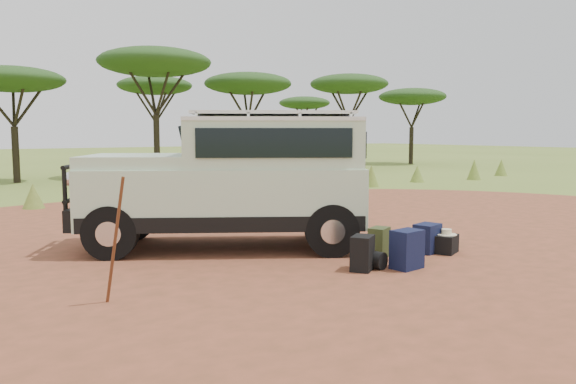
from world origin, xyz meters
TOP-DOWN VIEW (x-y plane):
  - ground at (0.00, 0.00)m, footprint 140.00×140.00m
  - dirt_clearing at (0.00, 0.00)m, footprint 23.00×23.00m
  - grass_fringe at (0.12, 8.67)m, footprint 36.60×1.60m
  - acacia_treeline at (0.75, 19.81)m, footprint 46.70×13.20m
  - safari_vehicle at (-1.00, 1.44)m, footprint 5.32×4.31m
  - walking_staff at (-3.87, -0.75)m, footprint 0.20×0.37m
  - backpack_black at (-0.25, -1.20)m, footprint 0.49×0.46m
  - backpack_navy at (0.40, -1.50)m, footprint 0.50×0.38m
  - backpack_olive at (0.60, -0.68)m, footprint 0.45×0.40m
  - duffel_navy at (1.56, -0.88)m, footprint 0.53×0.44m
  - hard_case at (1.80, -1.10)m, footprint 0.55×0.48m
  - stuff_sack at (0.00, -1.23)m, footprint 0.34×0.34m
  - safari_hat at (1.80, -1.10)m, footprint 0.35×0.35m

SIDE VIEW (x-z plane):
  - ground at x=0.00m, z-range 0.00..0.00m
  - dirt_clearing at x=0.00m, z-range 0.00..0.01m
  - stuff_sack at x=0.00m, z-range 0.00..0.28m
  - hard_case at x=1.80m, z-range 0.00..0.33m
  - duffel_navy at x=1.56m, z-range 0.00..0.51m
  - backpack_olive at x=0.60m, z-range 0.00..0.51m
  - backpack_black at x=-0.25m, z-range 0.00..0.54m
  - backpack_navy at x=0.40m, z-range 0.00..0.61m
  - safari_hat at x=1.80m, z-range 0.31..0.41m
  - grass_fringe at x=0.12m, z-range -0.05..0.85m
  - walking_staff at x=-3.87m, z-range 0.00..1.59m
  - safari_vehicle at x=-1.00m, z-range -0.04..2.42m
  - acacia_treeline at x=0.75m, z-range 1.74..8.00m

